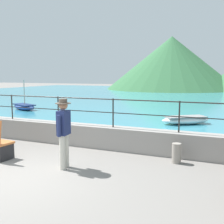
% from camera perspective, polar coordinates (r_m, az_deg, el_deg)
% --- Properties ---
extents(ground_plane, '(120.00, 120.00, 0.00)m').
position_cam_1_polar(ground_plane, '(6.87, -19.02, -12.61)').
color(ground_plane, slate).
extents(promenade_wall, '(20.00, 0.56, 0.70)m').
position_cam_1_polar(promenade_wall, '(9.27, -5.61, -4.72)').
color(promenade_wall, gray).
rests_on(promenade_wall, ground).
extents(railing, '(18.44, 0.04, 0.90)m').
position_cam_1_polar(railing, '(9.11, -5.69, 1.31)').
color(railing, '#282623').
rests_on(railing, promenade_wall).
extents(lake_water, '(64.00, 44.32, 0.06)m').
position_cam_1_polar(lake_water, '(30.94, 15.30, 3.10)').
color(lake_water, teal).
rests_on(lake_water, ground).
extents(hill_main, '(20.76, 20.76, 8.39)m').
position_cam_1_polar(hill_main, '(46.07, 12.08, 9.78)').
color(hill_main, '#33663D').
rests_on(hill_main, ground).
extents(person_walking, '(0.38, 0.57, 1.75)m').
position_cam_1_polar(person_walking, '(6.97, -9.87, -3.65)').
color(person_walking, beige).
rests_on(person_walking, ground).
extents(bollard, '(0.24, 0.24, 0.53)m').
position_cam_1_polar(bollard, '(7.65, 13.07, -8.22)').
color(bollard, gray).
rests_on(bollard, ground).
extents(boat_1, '(2.47, 1.75, 1.96)m').
position_cam_1_polar(boat_1, '(19.13, -17.57, 1.07)').
color(boat_1, '#2D4C9E').
rests_on(boat_1, lake_water).
extents(boat_3, '(2.39, 2.08, 0.36)m').
position_cam_1_polar(boat_3, '(13.37, 14.83, -1.55)').
color(boat_3, white).
rests_on(boat_3, lake_water).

